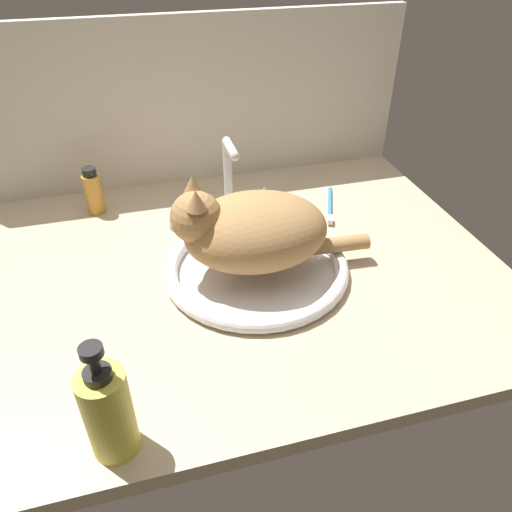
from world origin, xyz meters
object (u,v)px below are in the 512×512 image
Objects in this scene: cat at (247,230)px; soap_pump_bottle at (108,411)px; amber_bottle at (93,192)px; toothbrush at (330,206)px; faucet at (229,186)px; sink_basin at (256,267)px.

soap_pump_bottle is at bearing -129.60° from cat.
cat reaches higher than amber_bottle.
toothbrush is (25.76, 19.65, -9.66)cm from cat.
faucet is 1.82× the size of amber_bottle.
amber_bottle is at bearing 162.96° from faucet.
toothbrush is (54.82, -13.43, -4.72)cm from amber_bottle.
amber_bottle is at bearing 166.23° from toothbrush.
amber_bottle is at bearing 132.77° from sink_basin.
sink_basin is 45.40cm from amber_bottle.
cat reaches higher than sink_basin.
cat is (-1.65, 0.11, 9.01)cm from sink_basin.
sink_basin is at bearing -140.66° from toothbrush.
faucet is 1.24× the size of toothbrush.
sink_basin is 0.93× the size of cat.
sink_basin is 43.81cm from soap_pump_bottle.
toothbrush is at bearing 37.34° from cat.
soap_pump_bottle is 65.81cm from amber_bottle.
sink_basin is at bearing 48.63° from soap_pump_bottle.
soap_pump_bottle is (-28.67, -32.55, 6.17)cm from sink_basin.
cat reaches higher than soap_pump_bottle.
soap_pump_bottle reaches higher than toothbrush.
cat is 33.81cm from toothbrush.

